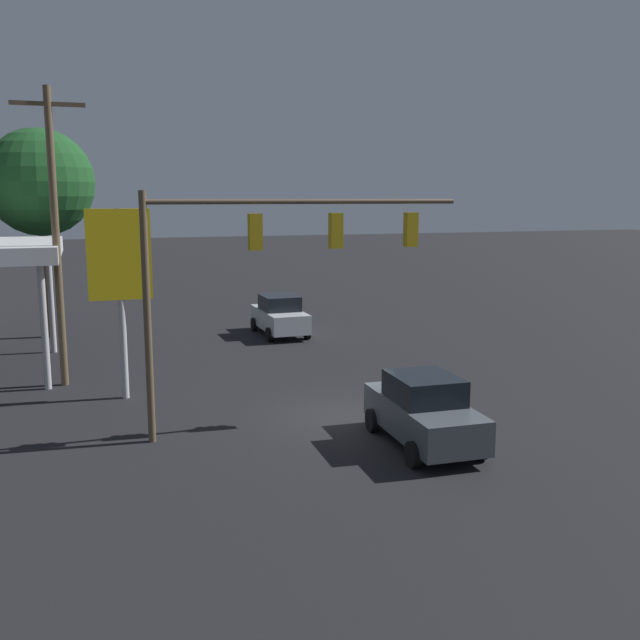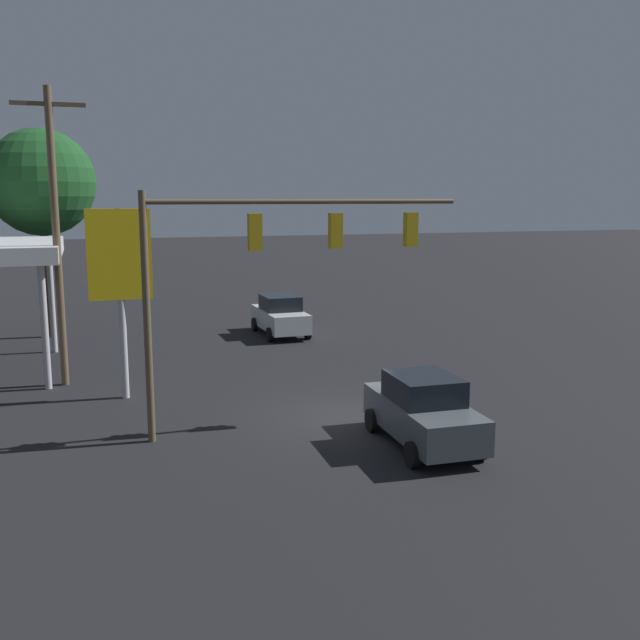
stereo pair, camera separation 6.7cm
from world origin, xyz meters
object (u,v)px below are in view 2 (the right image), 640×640
sedan_waiting (423,411)px  street_tree (41,183)px  traffic_signal_assembly (272,252)px  sedan_far (280,315)px  utility_pole (56,232)px  price_sign (120,265)px

sedan_waiting → street_tree: street_tree is taller
traffic_signal_assembly → street_tree: size_ratio=0.94×
sedan_far → utility_pole: bearing=-56.7°
price_sign → street_tree: 12.60m
sedan_far → street_tree: (10.59, -2.97, 6.29)m
sedan_far → street_tree: 12.67m
utility_pole → price_sign: 3.24m
utility_pole → sedan_far: (-9.73, -6.60, -4.47)m
traffic_signal_assembly → street_tree: 18.05m
sedan_waiting → traffic_signal_assembly: bearing=-124.8°
sedan_waiting → street_tree: size_ratio=0.46×
price_sign → street_tree: street_tree is taller
sedan_far → sedan_waiting: 16.26m
utility_pole → price_sign: size_ratio=1.65×
price_sign → sedan_waiting: bearing=135.4°
price_sign → street_tree: size_ratio=0.64×
sedan_far → street_tree: street_tree is taller
utility_pole → sedan_waiting: 14.13m
traffic_signal_assembly → utility_pole: utility_pole is taller
utility_pole → sedan_far: utility_pole is taller
sedan_waiting → street_tree: 22.63m
street_tree → price_sign: bearing=103.2°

